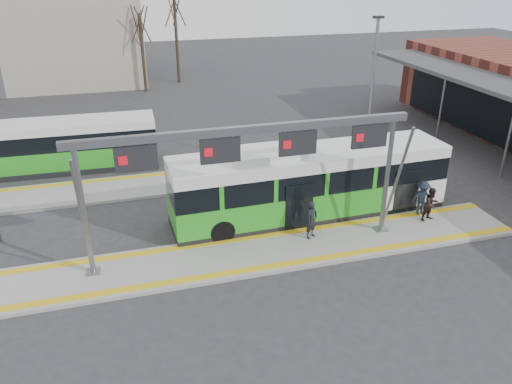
% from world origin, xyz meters
% --- Properties ---
extents(ground, '(120.00, 120.00, 0.00)m').
position_xyz_m(ground, '(0.00, 0.00, 0.00)').
color(ground, '#2D2D30').
rests_on(ground, ground).
extents(platform_main, '(22.00, 3.00, 0.15)m').
position_xyz_m(platform_main, '(0.00, 0.00, 0.07)').
color(platform_main, gray).
rests_on(platform_main, ground).
extents(platform_second, '(20.00, 3.00, 0.15)m').
position_xyz_m(platform_second, '(-4.00, 8.00, 0.07)').
color(platform_second, gray).
rests_on(platform_second, ground).
extents(tactile_main, '(22.00, 2.65, 0.02)m').
position_xyz_m(tactile_main, '(0.00, 0.00, 0.16)').
color(tactile_main, gold).
rests_on(tactile_main, platform_main).
extents(tactile_second, '(20.00, 0.35, 0.02)m').
position_xyz_m(tactile_second, '(-4.00, 9.15, 0.16)').
color(tactile_second, gold).
rests_on(tactile_second, platform_second).
extents(gantry, '(13.00, 1.68, 5.20)m').
position_xyz_m(gantry, '(-0.35, 0.25, 4.30)').
color(gantry, slate).
rests_on(gantry, platform_main).
extents(hero_bus, '(12.70, 3.04, 3.47)m').
position_xyz_m(hero_bus, '(3.04, 2.69, 1.59)').
color(hero_bus, black).
rests_on(hero_bus, ground).
extents(bg_bus_green, '(11.29, 2.68, 2.81)m').
position_xyz_m(bg_bus_green, '(-8.63, 11.74, 1.39)').
color(bg_bus_green, black).
rests_on(bg_bus_green, ground).
extents(passenger_a, '(0.72, 0.66, 1.65)m').
position_xyz_m(passenger_a, '(2.33, 0.52, 0.97)').
color(passenger_a, black).
rests_on(passenger_a, platform_main).
extents(passenger_b, '(0.86, 0.74, 1.55)m').
position_xyz_m(passenger_b, '(8.03, 0.52, 0.93)').
color(passenger_b, black).
rests_on(passenger_b, platform_main).
extents(passenger_c, '(1.13, 0.74, 1.64)m').
position_xyz_m(passenger_c, '(7.95, 1.10, 0.97)').
color(passenger_c, '#1B2331').
rests_on(passenger_c, platform_main).
extents(tree_left, '(1.40, 1.40, 7.55)m').
position_xyz_m(tree_left, '(-2.25, 29.30, 5.73)').
color(tree_left, '#382B21').
rests_on(tree_left, ground).
extents(tree_mid, '(1.40, 1.40, 9.17)m').
position_xyz_m(tree_mid, '(1.14, 32.19, 6.95)').
color(tree_mid, '#382B21').
rests_on(tree_mid, ground).
extents(lamp_east, '(0.50, 0.25, 8.39)m').
position_xyz_m(lamp_east, '(7.51, 5.94, 4.44)').
color(lamp_east, slate).
rests_on(lamp_east, ground).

